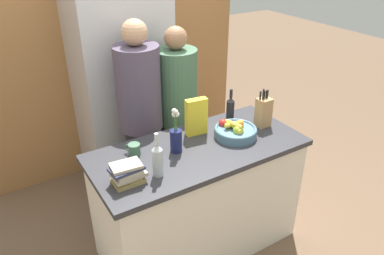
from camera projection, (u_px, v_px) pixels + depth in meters
The scene contains 14 objects.
ground_plane at pixel (198, 242), 3.07m from camera, with size 14.00×14.00×0.00m, color brown.
kitchen_island at pixel (198, 198), 2.85m from camera, with size 1.54×0.71×0.91m.
back_wall_wood at pixel (112, 42), 3.63m from camera, with size 2.74×0.12×2.60m.
refrigerator at pixel (123, 85), 3.48m from camera, with size 0.81×0.63×1.97m.
fruit_bowl at pixel (235, 131), 2.76m from camera, with size 0.32×0.32×0.12m.
knife_block at pixel (263, 112), 2.87m from camera, with size 0.11×0.09×0.31m.
flower_vase at pixel (176, 137), 2.55m from camera, with size 0.08×0.08×0.33m.
cereal_box at pixel (196, 117), 2.75m from camera, with size 0.17×0.08×0.28m.
coffee_mug at pixel (134, 149), 2.54m from camera, with size 0.09×0.11×0.08m.
book_stack at pixel (128, 173), 2.25m from camera, with size 0.22×0.14×0.13m.
bottle_oil at pixel (158, 159), 2.29m from camera, with size 0.07×0.07×0.30m.
bottle_vinegar at pixel (230, 108), 2.97m from camera, with size 0.06×0.06×0.26m.
person_at_sink at pixel (140, 112), 3.04m from camera, with size 0.36×0.36×1.70m.
person_in_blue at pixel (177, 108), 3.24m from camera, with size 0.35×0.35×1.61m.
Camera 1 is at (-1.22, -1.89, 2.29)m, focal length 35.00 mm.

